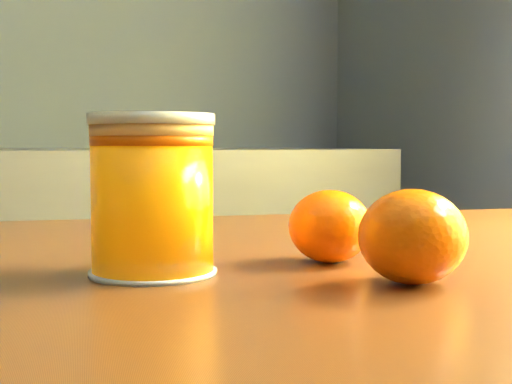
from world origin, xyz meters
name	(u,v)px	position (x,y,z in m)	size (l,w,h in m)	color
juice_glass	(152,196)	(0.73, 0.24, 0.88)	(0.09, 0.09, 0.11)	orange
orange_front	(413,237)	(0.88, 0.14, 0.85)	(0.07, 0.07, 0.06)	#F46004
orange_back	(330,226)	(0.87, 0.24, 0.85)	(0.06, 0.06, 0.06)	#F46004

